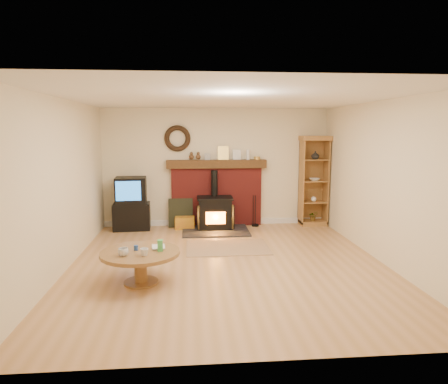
{
  "coord_description": "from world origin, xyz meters",
  "views": [
    {
      "loc": [
        -0.59,
        -6.12,
        2.12
      ],
      "look_at": [
        0.02,
        1.0,
        1.02
      ],
      "focal_mm": 32.0,
      "sensor_mm": 36.0,
      "label": 1
    }
  ],
  "objects": [
    {
      "name": "leaning_painting",
      "position": [
        -0.8,
        2.55,
        0.32
      ],
      "size": [
        0.53,
        0.14,
        0.64
      ],
      "primitive_type": "cube",
      "rotation": [
        -0.17,
        0.0,
        0.0
      ],
      "color": "black",
      "rests_on": "ground"
    },
    {
      "name": "fire_tools",
      "position": [
        0.85,
        2.5,
        0.11
      ],
      "size": [
        0.16,
        0.16,
        0.7
      ],
      "color": "black",
      "rests_on": "ground"
    },
    {
      "name": "chimney_breast",
      "position": [
        0.0,
        2.67,
        0.8
      ],
      "size": [
        2.2,
        0.22,
        1.78
      ],
      "color": "maroon",
      "rests_on": "ground"
    },
    {
      "name": "firelog_box",
      "position": [
        -0.71,
        2.4,
        0.13
      ],
      "size": [
        0.42,
        0.27,
        0.26
      ],
      "primitive_type": "cube",
      "rotation": [
        0.0,
        0.0,
        -0.01
      ],
      "color": "#D8C210",
      "rests_on": "ground"
    },
    {
      "name": "room_shell",
      "position": [
        -0.02,
        0.09,
        1.72
      ],
      "size": [
        5.02,
        5.52,
        2.61
      ],
      "color": "beige",
      "rests_on": "ground"
    },
    {
      "name": "curio_cabinet",
      "position": [
        2.17,
        2.56,
        1.0
      ],
      "size": [
        0.64,
        0.46,
        2.0
      ],
      "color": "olive",
      "rests_on": "ground"
    },
    {
      "name": "tv_unit",
      "position": [
        -1.85,
        2.47,
        0.54
      ],
      "size": [
        0.8,
        0.59,
        1.13
      ],
      "color": "black",
      "rests_on": "ground"
    },
    {
      "name": "area_rug",
      "position": [
        0.08,
        0.9,
        0.01
      ],
      "size": [
        1.5,
        1.03,
        0.01
      ],
      "primitive_type": "cube",
      "rotation": [
        0.0,
        0.0,
        0.0
      ],
      "color": "brown",
      "rests_on": "ground"
    },
    {
      "name": "wood_stove",
      "position": [
        -0.06,
        2.27,
        0.34
      ],
      "size": [
        1.4,
        1.0,
        1.27
      ],
      "color": "black",
      "rests_on": "ground"
    },
    {
      "name": "coffee_table",
      "position": [
        -1.29,
        -0.71,
        0.38
      ],
      "size": [
        1.1,
        1.1,
        0.62
      ],
      "color": "brown",
      "rests_on": "ground"
    },
    {
      "name": "ground",
      "position": [
        0.0,
        0.0,
        0.0
      ],
      "size": [
        5.5,
        5.5,
        0.0
      ],
      "primitive_type": "plane",
      "color": "#B3814A",
      "rests_on": "ground"
    }
  ]
}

